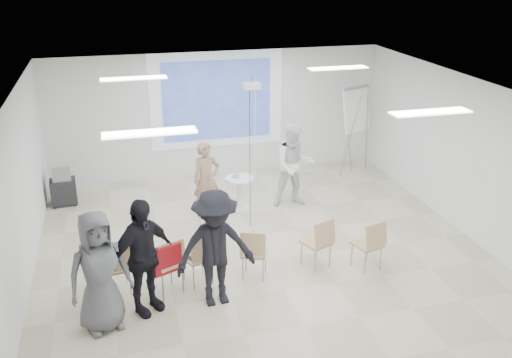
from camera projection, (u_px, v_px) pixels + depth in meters
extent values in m
cube|color=beige|center=(267.00, 262.00, 10.19)|extent=(8.00, 9.00, 0.10)
cube|color=white|center=(269.00, 92.00, 9.05)|extent=(8.00, 9.00, 0.10)
cube|color=silver|center=(217.00, 114.00, 13.71)|extent=(8.00, 0.10, 3.00)
cube|color=silver|center=(12.00, 207.00, 8.67)|extent=(0.10, 9.00, 3.00)
cube|color=silver|center=(478.00, 162.00, 10.57)|extent=(0.10, 9.00, 3.00)
cube|color=silver|center=(217.00, 100.00, 13.52)|extent=(3.20, 0.01, 2.30)
cube|color=#2F4AA0|center=(217.00, 100.00, 13.51)|extent=(2.60, 0.01, 1.90)
cylinder|color=white|center=(240.00, 208.00, 12.19)|extent=(0.55, 0.55, 0.05)
cylinder|color=silver|center=(240.00, 194.00, 12.07)|extent=(0.15, 0.15, 0.65)
cylinder|color=white|center=(240.00, 179.00, 11.94)|extent=(0.75, 0.75, 0.04)
cube|color=silver|center=(242.00, 178.00, 11.91)|extent=(0.21, 0.16, 0.01)
cube|color=#4196C4|center=(236.00, 176.00, 11.99)|extent=(0.19, 0.23, 0.01)
imported|color=#A37E63|center=(206.00, 175.00, 11.58)|extent=(0.74, 0.57, 1.81)
imported|color=white|center=(294.00, 161.00, 12.06)|extent=(1.03, 0.86, 2.02)
cube|color=silver|center=(212.00, 157.00, 11.74)|extent=(0.07, 0.13, 0.04)
cube|color=white|center=(283.00, 142.00, 12.11)|extent=(0.06, 0.14, 0.04)
cube|color=tan|center=(117.00, 268.00, 9.09)|extent=(0.46, 0.46, 0.04)
cube|color=tan|center=(118.00, 260.00, 8.85)|extent=(0.41, 0.15, 0.38)
cylinder|color=gray|center=(110.00, 287.00, 8.97)|extent=(0.02, 0.02, 0.42)
cylinder|color=#94969C|center=(130.00, 282.00, 9.10)|extent=(0.02, 0.02, 0.42)
cylinder|color=#909398|center=(106.00, 277.00, 9.25)|extent=(0.02, 0.02, 0.42)
cylinder|color=gray|center=(126.00, 272.00, 9.37)|extent=(0.02, 0.02, 0.42)
cube|color=tan|center=(166.00, 265.00, 9.04)|extent=(0.60, 0.60, 0.04)
cube|color=tan|center=(172.00, 256.00, 8.79)|extent=(0.45, 0.27, 0.43)
cylinder|color=gray|center=(163.00, 288.00, 8.90)|extent=(0.03, 0.03, 0.48)
cylinder|color=#909398|center=(183.00, 280.00, 9.11)|extent=(0.03, 0.03, 0.48)
cylinder|color=#93969B|center=(151.00, 278.00, 9.16)|extent=(0.03, 0.03, 0.48)
cylinder|color=gray|center=(171.00, 271.00, 9.38)|extent=(0.03, 0.03, 0.48)
cube|color=tan|center=(198.00, 257.00, 9.33)|extent=(0.55, 0.55, 0.04)
cube|color=tan|center=(203.00, 248.00, 9.08)|extent=(0.44, 0.23, 0.41)
cylinder|color=gray|center=(194.00, 278.00, 9.19)|extent=(0.03, 0.03, 0.45)
cylinder|color=gray|center=(213.00, 271.00, 9.38)|extent=(0.03, 0.03, 0.45)
cylinder|color=#95999E|center=(184.00, 268.00, 9.46)|extent=(0.03, 0.03, 0.45)
cylinder|color=gray|center=(202.00, 262.00, 9.65)|extent=(0.03, 0.03, 0.45)
cube|color=tan|center=(254.00, 252.00, 9.51)|extent=(0.55, 0.55, 0.04)
cube|color=tan|center=(253.00, 245.00, 9.24)|extent=(0.42, 0.24, 0.40)
cylinder|color=#919499|center=(243.00, 269.00, 9.46)|extent=(0.03, 0.03, 0.44)
cylinder|color=#909398|center=(263.00, 270.00, 9.42)|extent=(0.03, 0.03, 0.44)
cylinder|color=gray|center=(246.00, 259.00, 9.77)|extent=(0.03, 0.03, 0.44)
cylinder|color=gray|center=(265.00, 260.00, 9.73)|extent=(0.03, 0.03, 0.44)
cube|color=tan|center=(316.00, 242.00, 9.81)|extent=(0.56, 0.56, 0.04)
cube|color=tan|center=(325.00, 233.00, 9.56)|extent=(0.43, 0.24, 0.41)
cylinder|color=#92959A|center=(315.00, 261.00, 9.67)|extent=(0.03, 0.03, 0.45)
cylinder|color=gray|center=(330.00, 255.00, 9.87)|extent=(0.03, 0.03, 0.45)
cylinder|color=gray|center=(301.00, 253.00, 9.94)|extent=(0.03, 0.03, 0.45)
cylinder|color=gray|center=(316.00, 248.00, 10.13)|extent=(0.03, 0.03, 0.45)
cube|color=tan|center=(367.00, 244.00, 9.75)|extent=(0.53, 0.53, 0.04)
cube|color=tan|center=(376.00, 236.00, 9.49)|extent=(0.44, 0.20, 0.41)
cylinder|color=#96989E|center=(365.00, 263.00, 9.61)|extent=(0.03, 0.03, 0.45)
cylinder|color=#95989D|center=(381.00, 258.00, 9.78)|extent=(0.03, 0.03, 0.45)
cylinder|color=gray|center=(352.00, 255.00, 9.89)|extent=(0.03, 0.03, 0.45)
cylinder|color=#96999E|center=(367.00, 250.00, 10.06)|extent=(0.03, 0.03, 0.45)
cube|color=#B2161E|center=(167.00, 259.00, 8.76)|extent=(0.48, 0.30, 0.46)
imported|color=black|center=(197.00, 255.00, 9.34)|extent=(0.40, 0.35, 0.03)
imported|color=black|center=(142.00, 249.00, 8.36)|extent=(1.43, 1.28, 2.12)
imported|color=black|center=(215.00, 241.00, 8.56)|extent=(1.44, 0.86, 2.14)
imported|color=slate|center=(98.00, 265.00, 7.99)|extent=(1.17, 0.95, 2.06)
cylinder|color=#93959B|center=(350.00, 137.00, 13.64)|extent=(0.43, 0.11, 1.98)
cylinder|color=gray|center=(367.00, 133.00, 13.94)|extent=(0.28, 0.36, 1.98)
cylinder|color=gray|center=(348.00, 131.00, 14.06)|extent=(0.19, 0.43, 1.98)
cube|color=white|center=(356.00, 109.00, 13.66)|extent=(0.81, 0.49, 1.11)
cube|color=gray|center=(356.00, 88.00, 13.51)|extent=(0.78, 0.35, 0.08)
cube|color=black|center=(64.00, 191.00, 12.33)|extent=(0.56, 0.46, 0.53)
cube|color=#909398|center=(61.00, 175.00, 12.19)|extent=(0.39, 0.34, 0.23)
cylinder|color=black|center=(55.00, 207.00, 12.23)|extent=(0.07, 0.07, 0.06)
cylinder|color=black|center=(76.00, 204.00, 12.35)|extent=(0.07, 0.07, 0.06)
cylinder|color=black|center=(55.00, 201.00, 12.51)|extent=(0.07, 0.07, 0.06)
cylinder|color=black|center=(75.00, 199.00, 12.63)|extent=(0.07, 0.07, 0.06)
cube|color=white|center=(252.00, 86.00, 10.50)|extent=(0.30, 0.25, 0.10)
cylinder|color=gray|center=(252.00, 80.00, 10.46)|extent=(0.04, 0.04, 0.14)
cylinder|color=black|center=(250.00, 161.00, 10.95)|extent=(0.01, 0.01, 2.77)
cylinder|color=white|center=(255.00, 161.00, 10.95)|extent=(0.01, 0.01, 2.77)
cube|color=white|center=(134.00, 78.00, 10.41)|extent=(1.20, 0.30, 0.02)
cube|color=white|center=(338.00, 68.00, 11.34)|extent=(1.20, 0.30, 0.02)
cube|color=white|center=(150.00, 133.00, 7.26)|extent=(1.20, 0.30, 0.02)
cube|color=white|center=(431.00, 112.00, 8.20)|extent=(1.20, 0.30, 0.02)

